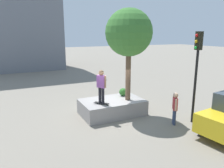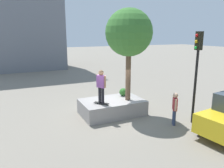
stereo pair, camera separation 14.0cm
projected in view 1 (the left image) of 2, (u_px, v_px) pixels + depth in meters
The scene contains 9 objects.
ground_plane at pixel (110, 114), 12.08m from camera, with size 120.00×120.00×0.00m, color gray.
planter_ledge at pixel (112, 107), 12.00m from camera, with size 3.36×2.10×0.81m, color gray.
plaza_tree at pixel (129, 33), 11.17m from camera, with size 2.45×2.45×4.82m.
boxwood_shrub at pixel (123, 92), 12.68m from camera, with size 0.45×0.45×0.45m, color #2D6628.
skateboard at pixel (102, 103), 11.19m from camera, with size 0.68×0.74×0.07m.
skateboarder at pixel (101, 84), 10.96m from camera, with size 0.40×0.51×1.71m.
traffic_light_median at pixel (197, 62), 10.32m from camera, with size 0.35×0.31×4.46m.
passerby_with_bag at pixel (175, 106), 10.52m from camera, with size 0.39×0.48×1.61m.
plaza_lowrise_south at pixel (14, 0), 25.98m from camera, with size 9.93×7.16×16.40m, color slate.
Camera 1 is at (4.82, 10.32, 4.37)m, focal length 34.98 mm.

